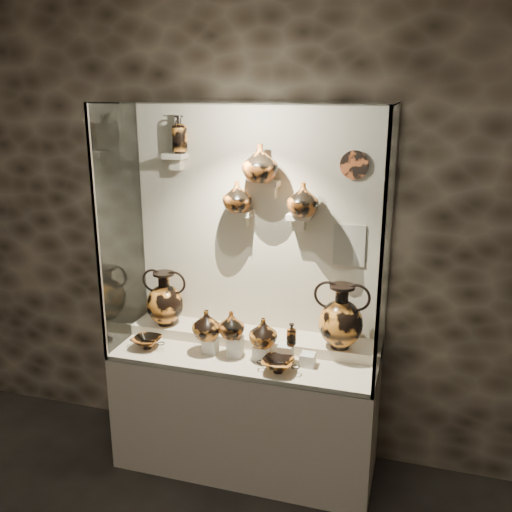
{
  "coord_description": "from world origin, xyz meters",
  "views": [
    {
      "loc": [
        1.03,
        -1.01,
        2.48
      ],
      "look_at": [
        0.05,
        2.24,
        1.47
      ],
      "focal_mm": 40.0,
      "sensor_mm": 36.0,
      "label": 1
    }
  ],
  "objects": [
    {
      "name": "glass_right",
      "position": [
        0.85,
        2.18,
        1.6
      ],
      "size": [
        0.01,
        0.6,
        1.6
      ],
      "primitive_type": "cube",
      "color": "white",
      "rests_on": "plinth"
    },
    {
      "name": "front_tier",
      "position": [
        0.0,
        2.18,
        0.82
      ],
      "size": [
        1.68,
        0.58,
        0.03
      ],
      "primitive_type": "cube",
      "color": "beige",
      "rests_on": "plinth"
    },
    {
      "name": "jug_c",
      "position": [
        0.13,
        2.13,
        1.01
      ],
      "size": [
        0.19,
        0.19,
        0.19
      ],
      "primitive_type": "imported",
      "rotation": [
        0.0,
        0.0,
        -0.08
      ],
      "color": "orange",
      "rests_on": "pedestal_c"
    },
    {
      "name": "pedestal_d",
      "position": [
        0.28,
        2.13,
        0.89
      ],
      "size": [
        0.09,
        0.09,
        0.12
      ],
      "primitive_type": "cube",
      "color": "silver",
      "rests_on": "front_tier"
    },
    {
      "name": "jug_a",
      "position": [
        -0.24,
        2.11,
        1.03
      ],
      "size": [
        0.24,
        0.24,
        0.19
      ],
      "primitive_type": "imported",
      "rotation": [
        0.0,
        0.0,
        -0.4
      ],
      "color": "orange",
      "rests_on": "pedestal_a"
    },
    {
      "name": "amphora_left",
      "position": [
        -0.62,
        2.32,
        1.09
      ],
      "size": [
        0.38,
        0.38,
        0.38
      ],
      "primitive_type": null,
      "rotation": [
        0.0,
        0.0,
        -0.27
      ],
      "color": "orange",
      "rests_on": "rear_tier"
    },
    {
      "name": "ovoid_vase_c",
      "position": [
        0.32,
        2.37,
        1.82
      ],
      "size": [
        0.2,
        0.2,
        0.21
      ],
      "primitive_type": "imported",
      "rotation": [
        0.0,
        0.0,
        -0.02
      ],
      "color": "#A6551D",
      "rests_on": "bracket_cc"
    },
    {
      "name": "back_panel",
      "position": [
        0.0,
        2.5,
        1.6
      ],
      "size": [
        1.7,
        0.03,
        1.6
      ],
      "primitive_type": "cube",
      "color": "beige",
      "rests_on": "plinth"
    },
    {
      "name": "frame_post_right",
      "position": [
        0.84,
        1.89,
        1.6
      ],
      "size": [
        0.02,
        0.02,
        1.6
      ],
      "primitive_type": "cube",
      "color": "gray",
      "rests_on": "plinth"
    },
    {
      "name": "frame_post_left",
      "position": [
        -0.84,
        1.89,
        1.6
      ],
      "size": [
        0.02,
        0.02,
        1.6
      ],
      "primitive_type": "cube",
      "color": "gray",
      "rests_on": "plinth"
    },
    {
      "name": "bracket_ul",
      "position": [
        -0.55,
        2.42,
        2.05
      ],
      "size": [
        0.14,
        0.12,
        0.04
      ],
      "primitive_type": "cube",
      "color": "beige",
      "rests_on": "back_panel"
    },
    {
      "name": "glass_front",
      "position": [
        0.0,
        1.88,
        1.6
      ],
      "size": [
        1.7,
        0.01,
        1.6
      ],
      "primitive_type": "cube",
      "color": "white",
      "rests_on": "plinth"
    },
    {
      "name": "bracket_ca",
      "position": [
        -0.1,
        2.42,
        1.7
      ],
      "size": [
        0.14,
        0.12,
        0.04
      ],
      "primitive_type": "cube",
      "color": "beige",
      "rests_on": "back_panel"
    },
    {
      "name": "pedestal_c",
      "position": [
        0.12,
        2.13,
        0.88
      ],
      "size": [
        0.09,
        0.09,
        0.09
      ],
      "primitive_type": "cube",
      "color": "silver",
      "rests_on": "front_tier"
    },
    {
      "name": "lekythos_small",
      "position": [
        0.31,
        2.13,
        1.03
      ],
      "size": [
        0.08,
        0.08,
        0.16
      ],
      "primitive_type": null,
      "rotation": [
        0.0,
        0.0,
        0.14
      ],
      "color": "#A6551D",
      "rests_on": "pedestal_d"
    },
    {
      "name": "glass_top",
      "position": [
        0.0,
        2.18,
        2.4
      ],
      "size": [
        1.7,
        0.6,
        0.01
      ],
      "primitive_type": "cube",
      "color": "white",
      "rests_on": "back_panel"
    },
    {
      "name": "kylix_left",
      "position": [
        -0.64,
        2.07,
        0.88
      ],
      "size": [
        0.28,
        0.26,
        0.09
      ],
      "primitive_type": null,
      "rotation": [
        0.0,
        0.0,
        -0.27
      ],
      "color": "#A6551D",
      "rests_on": "front_tier"
    },
    {
      "name": "ovoid_vase_b",
      "position": [
        0.04,
        2.36,
        2.03
      ],
      "size": [
        0.25,
        0.25,
        0.23
      ],
      "primitive_type": "imported",
      "rotation": [
        0.0,
        0.0,
        0.12
      ],
      "color": "#A6551D",
      "rests_on": "bracket_cb"
    },
    {
      "name": "wall_back",
      "position": [
        0.0,
        2.5,
        1.6
      ],
      "size": [
        5.0,
        0.02,
        3.2
      ],
      "primitive_type": "cube",
      "color": "#2C241B",
      "rests_on": "ground"
    },
    {
      "name": "glass_left",
      "position": [
        -0.85,
        2.18,
        1.6
      ],
      "size": [
        0.01,
        0.6,
        1.6
      ],
      "primitive_type": "cube",
      "color": "white",
      "rests_on": "plinth"
    },
    {
      "name": "pedestal_a",
      "position": [
        -0.22,
        2.13,
        0.88
      ],
      "size": [
        0.09,
        0.09,
        0.1
      ],
      "primitive_type": "cube",
      "color": "silver",
      "rests_on": "front_tier"
    },
    {
      "name": "ovoid_vase_a",
      "position": [
        -0.11,
        2.38,
        1.81
      ],
      "size": [
        0.23,
        0.23,
        0.19
      ],
      "primitive_type": "imported",
      "rotation": [
        0.0,
        0.0,
        0.29
      ],
      "color": "#A6551D",
      "rests_on": "bracket_ca"
    },
    {
      "name": "amphora_right",
      "position": [
        0.59,
        2.3,
        1.11
      ],
      "size": [
        0.4,
        0.4,
        0.42
      ],
      "primitive_type": null,
      "rotation": [
        0.0,
        0.0,
        -0.22
      ],
      "color": "orange",
      "rests_on": "rear_tier"
    },
    {
      "name": "jug_b",
      "position": [
        -0.07,
        2.11,
        1.05
      ],
      "size": [
        0.21,
        0.21,
        0.17
      ],
      "primitive_type": "imported",
      "rotation": [
        0.0,
        0.0,
        0.28
      ],
      "color": "#A6551D",
      "rests_on": "pedestal_b"
    },
    {
      "name": "info_placard",
      "position": [
        0.6,
        2.47,
        1.52
      ],
      "size": [
        0.2,
        0.01,
        0.27
      ],
      "primitive_type": "cube",
      "color": "beige",
      "rests_on": "back_panel"
    },
    {
      "name": "bracket_cc",
      "position": [
        0.28,
        2.42,
        1.7
      ],
      "size": [
        0.14,
        0.12,
        0.04
      ],
      "primitive_type": "cube",
      "color": "beige",
      "rests_on": "back_panel"
    },
    {
      "name": "lekythos_tall",
      "position": [
        -0.51,
        2.42,
        2.2
      ],
      "size": [
        0.14,
        0.14,
        0.27
      ],
      "primitive_type": null,
      "rotation": [
        0.0,
        0.0,
        -0.38
      ],
      "color": "orange",
      "rests_on": "bracket_ul"
    },
    {
      "name": "pedestal_b",
      "position": [
        -0.05,
        2.13,
        0.9
      ],
      "size": [
        0.09,
        0.09,
        0.13
      ],
      "primitive_type": "cube",
      "color": "silver",
      "rests_on": "front_tier"
    },
    {
      "name": "wall_plate",
      "position": [
        0.61,
        2.47,
        2.03
      ],
      "size": [
        0.18,
        0.02,
        0.18
      ],
      "primitive_type": "cylinder",
      "rotation": [
        1.57,
        0.0,
        0.0
      ],
      "color": "#BD5325",
      "rests_on": "back_panel"
    },
    {
      "name": "pedestal_e",
      "position": [
        0.42,
        2.13,
        0.87
      ],
      "size": [
        0.09,
        0.09,
        0.08
      ],
      "primitive_type": "cube",
      "color": "silver",
      "rests_on": "front_tier"
    },
    {
      "name": "plinth",
      "position": [
        0.0,
        2.18,
        0.4
      ],
      "size": [
        1.7,
        0.6,
        0.8
      ],
      "primitive_type": "cube",
      "color": "beige",
      "rests_on": "floor"
    },
    {
      "name": "rear_tier",
      "position": [
        0.0,
        2.35,
        0.85
      ],
      "size": [
        1.7,
        0.25,
        0.1
      ],
      "primitive_type": "cube",
      "color": "beige",
      "rests_on": "plinth"
    },
    {
      "name": "kylix_right",
      "position": [
        0.27,
        2.0,
        0.88
      ],
      "size": [
        0.27,
        0.23,
        0.1
      ],
      "primitive_type": null,
      "rotation": [
        0.0,
        0.0,
        -0.08
      ],
      "color": "orange",
      "rests_on": "front_tier"
    },
    {
      "name": "bracket_cb",
      "position": [
        0.1,
        2.42,
        1.9
      ],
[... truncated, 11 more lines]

